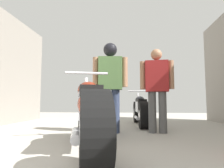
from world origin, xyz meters
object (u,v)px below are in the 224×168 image
object	(u,v)px
motorcycle_maroon_cruiser	(89,114)
mechanic_in_blue	(157,85)
motorcycle_black_naked	(141,111)
mechanic_with_helmet	(110,78)

from	to	relation	value
motorcycle_maroon_cruiser	mechanic_in_blue	world-z (taller)	mechanic_in_blue
motorcycle_black_naked	mechanic_with_helmet	world-z (taller)	mechanic_with_helmet
mechanic_in_blue	mechanic_with_helmet	xyz separation A→B (m)	(-0.88, -0.07, 0.13)
mechanic_in_blue	mechanic_with_helmet	world-z (taller)	mechanic_with_helmet
motorcycle_black_naked	mechanic_in_blue	world-z (taller)	mechanic_in_blue
motorcycle_maroon_cruiser	mechanic_with_helmet	bearing A→B (deg)	85.88
mechanic_in_blue	mechanic_with_helmet	size ratio (longest dim) A/B	0.93
motorcycle_black_naked	mechanic_in_blue	size ratio (longest dim) A/B	1.21
motorcycle_maroon_cruiser	motorcycle_black_naked	xyz separation A→B (m)	(0.74, 2.67, -0.07)
motorcycle_black_naked	mechanic_in_blue	xyz separation A→B (m)	(0.25, -1.17, 0.53)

